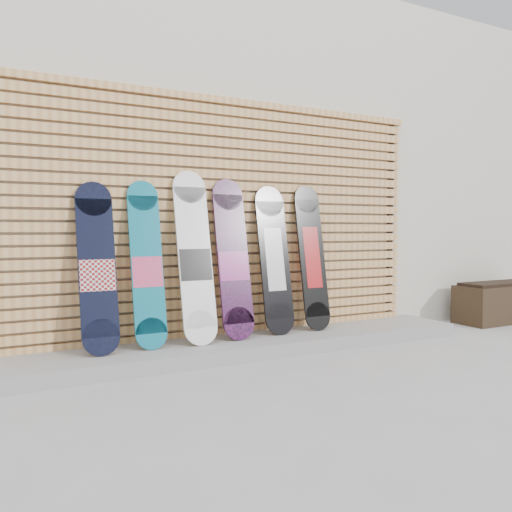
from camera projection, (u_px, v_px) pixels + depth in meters
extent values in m
plane|color=#99999C|center=(290.00, 370.00, 3.86)|extent=(80.00, 80.00, 0.00)
cube|color=beige|center=(195.00, 180.00, 7.11)|extent=(12.00, 5.00, 3.60)
cube|color=gray|center=(236.00, 346.00, 4.40)|extent=(4.60, 0.70, 0.12)
cube|color=tan|center=(223.00, 332.00, 4.65)|extent=(4.20, 0.05, 0.08)
cube|color=tan|center=(223.00, 321.00, 4.64)|extent=(4.20, 0.05, 0.08)
cube|color=tan|center=(223.00, 311.00, 4.64)|extent=(4.20, 0.05, 0.07)
cube|color=tan|center=(223.00, 301.00, 4.63)|extent=(4.20, 0.05, 0.07)
cube|color=tan|center=(223.00, 290.00, 4.63)|extent=(4.20, 0.05, 0.07)
cube|color=tan|center=(223.00, 280.00, 4.62)|extent=(4.20, 0.05, 0.07)
cube|color=tan|center=(223.00, 270.00, 4.62)|extent=(4.20, 0.05, 0.07)
cube|color=tan|center=(223.00, 259.00, 4.61)|extent=(4.20, 0.05, 0.07)
cube|color=tan|center=(223.00, 249.00, 4.61)|extent=(4.20, 0.05, 0.07)
cube|color=tan|center=(223.00, 238.00, 4.60)|extent=(4.20, 0.05, 0.08)
cube|color=tan|center=(223.00, 228.00, 4.60)|extent=(4.20, 0.05, 0.08)
cube|color=tan|center=(223.00, 217.00, 4.59)|extent=(4.20, 0.05, 0.08)
cube|color=tan|center=(223.00, 207.00, 4.59)|extent=(4.20, 0.05, 0.08)
cube|color=tan|center=(223.00, 196.00, 4.58)|extent=(4.20, 0.05, 0.08)
cube|color=tan|center=(223.00, 185.00, 4.58)|extent=(4.20, 0.05, 0.08)
cube|color=tan|center=(223.00, 175.00, 4.57)|extent=(4.20, 0.05, 0.08)
cube|color=tan|center=(223.00, 164.00, 4.57)|extent=(4.20, 0.05, 0.08)
cube|color=tan|center=(223.00, 153.00, 4.56)|extent=(4.20, 0.05, 0.08)
cube|color=tan|center=(223.00, 143.00, 4.56)|extent=(4.20, 0.05, 0.08)
cube|color=tan|center=(222.00, 132.00, 4.55)|extent=(4.20, 0.05, 0.08)
cube|color=tan|center=(222.00, 121.00, 4.55)|extent=(4.20, 0.05, 0.08)
cube|color=tan|center=(222.00, 111.00, 4.54)|extent=(4.20, 0.05, 0.08)
cube|color=black|center=(389.00, 227.00, 5.53)|extent=(0.06, 0.04, 2.23)
cube|color=tan|center=(222.00, 101.00, 4.54)|extent=(4.26, 0.07, 0.06)
cube|color=black|center=(497.00, 304.00, 5.87)|extent=(1.05, 0.44, 0.44)
cube|color=black|center=(498.00, 284.00, 5.86)|extent=(0.97, 0.35, 0.04)
cube|color=black|center=(97.00, 267.00, 3.92)|extent=(0.29, 0.28, 1.08)
cylinder|color=black|center=(101.00, 338.00, 3.83)|extent=(0.29, 0.09, 0.28)
cylinder|color=black|center=(93.00, 199.00, 4.00)|extent=(0.29, 0.09, 0.28)
cube|color=silver|center=(98.00, 276.00, 3.90)|extent=(0.27, 0.08, 0.25)
cube|color=#0D6A84|center=(147.00, 264.00, 4.11)|extent=(0.26, 0.26, 1.13)
cylinder|color=#0D6A84|center=(151.00, 334.00, 4.03)|extent=(0.26, 0.08, 0.26)
cylinder|color=#0D6A84|center=(142.00, 196.00, 4.19)|extent=(0.26, 0.08, 0.26)
cube|color=#DB4D79|center=(147.00, 272.00, 4.10)|extent=(0.25, 0.08, 0.25)
cube|color=white|center=(195.00, 256.00, 4.27)|extent=(0.30, 0.30, 1.20)
cylinder|color=white|center=(201.00, 328.00, 4.18)|extent=(0.30, 0.09, 0.29)
cylinder|color=white|center=(189.00, 187.00, 4.36)|extent=(0.30, 0.09, 0.29)
cube|color=black|center=(195.00, 265.00, 4.26)|extent=(0.28, 0.09, 0.27)
cube|color=black|center=(233.00, 258.00, 4.45)|extent=(0.29, 0.26, 1.15)
cylinder|color=black|center=(239.00, 324.00, 4.38)|extent=(0.29, 0.08, 0.29)
cylinder|color=black|center=(227.00, 195.00, 4.53)|extent=(0.29, 0.08, 0.29)
cube|color=#8F1C72|center=(234.00, 266.00, 4.44)|extent=(0.28, 0.08, 0.26)
cube|color=black|center=(274.00, 259.00, 4.66)|extent=(0.30, 0.24, 1.09)
cylinder|color=black|center=(280.00, 319.00, 4.60)|extent=(0.30, 0.08, 0.30)
cylinder|color=black|center=(269.00, 202.00, 4.73)|extent=(0.30, 0.08, 0.30)
cube|color=silver|center=(274.00, 259.00, 4.66)|extent=(0.19, 0.14, 0.59)
cube|color=black|center=(312.00, 257.00, 4.86)|extent=(0.28, 0.24, 1.13)
cylinder|color=black|center=(318.00, 316.00, 4.79)|extent=(0.28, 0.07, 0.28)
cylinder|color=black|center=(306.00, 200.00, 4.92)|extent=(0.28, 0.07, 0.28)
cube|color=maroon|center=(312.00, 257.00, 4.86)|extent=(0.17, 0.14, 0.59)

